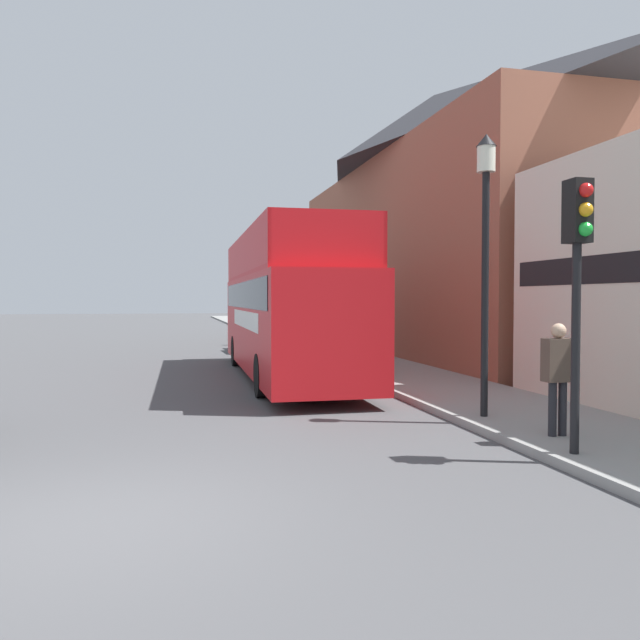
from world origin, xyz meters
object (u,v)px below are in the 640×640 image
object	(u,v)px
lamp_post_second	(336,271)
lamp_post_third	(284,273)
pedestrian_nearest	(558,368)
parked_car_ahead_of_bus	(262,336)
traffic_signal	(578,253)
tour_bus	(285,313)
lamp_post_nearest	(486,224)

from	to	relation	value
lamp_post_second	lamp_post_third	world-z (taller)	lamp_post_third
pedestrian_nearest	lamp_post_second	world-z (taller)	lamp_post_second
parked_car_ahead_of_bus	lamp_post_second	size ratio (longest dim) A/B	1.06
traffic_signal	lamp_post_second	world-z (taller)	lamp_post_second
parked_car_ahead_of_bus	lamp_post_third	world-z (taller)	lamp_post_third
pedestrian_nearest	lamp_post_third	distance (m)	21.15
pedestrian_nearest	tour_bus	bearing A→B (deg)	105.81
traffic_signal	tour_bus	bearing A→B (deg)	101.92
traffic_signal	lamp_post_second	size ratio (longest dim) A/B	0.85
tour_bus	lamp_post_third	world-z (taller)	lamp_post_third
pedestrian_nearest	traffic_signal	world-z (taller)	traffic_signal
lamp_post_second	lamp_post_third	bearing A→B (deg)	89.95
tour_bus	lamp_post_second	bearing A→B (deg)	48.60
lamp_post_nearest	lamp_post_third	bearing A→B (deg)	90.42
tour_bus	traffic_signal	size ratio (longest dim) A/B	3.10
pedestrian_nearest	lamp_post_second	distance (m)	11.55
tour_bus	pedestrian_nearest	distance (m)	9.44
lamp_post_nearest	lamp_post_third	world-z (taller)	lamp_post_nearest
pedestrian_nearest	lamp_post_third	bearing A→B (deg)	91.21
tour_bus	lamp_post_second	size ratio (longest dim) A/B	2.63
traffic_signal	pedestrian_nearest	bearing A→B (deg)	67.38
lamp_post_nearest	lamp_post_second	xyz separation A→B (m)	(-0.15, 9.64, -0.40)
parked_car_ahead_of_bus	lamp_post_nearest	xyz separation A→B (m)	(1.67, -15.96, 2.89)
pedestrian_nearest	lamp_post_third	xyz separation A→B (m)	(-0.44, 21.02, 2.31)
traffic_signal	lamp_post_nearest	distance (m)	2.86
lamp_post_nearest	tour_bus	bearing A→B (deg)	107.16
lamp_post_second	lamp_post_third	distance (m)	9.65
tour_bus	lamp_post_third	distance (m)	12.25
parked_car_ahead_of_bus	lamp_post_nearest	world-z (taller)	lamp_post_nearest
pedestrian_nearest	lamp_post_second	size ratio (longest dim) A/B	0.40
tour_bus	lamp_post_third	xyz separation A→B (m)	(2.12, 11.96, 1.65)
lamp_post_second	pedestrian_nearest	bearing A→B (deg)	-87.73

